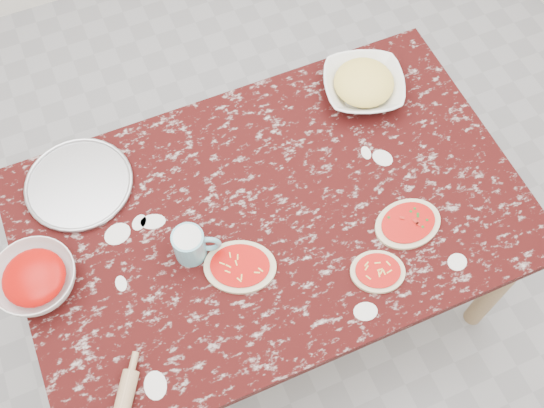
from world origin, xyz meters
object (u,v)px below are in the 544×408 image
at_px(pizza_tray, 79,185).
at_px(cheese_bowl, 363,86).
at_px(worktable, 272,223).
at_px(flour_mug, 191,245).
at_px(sauce_bowl, 36,279).

relative_size(pizza_tray, cheese_bowl, 1.22).
relative_size(worktable, pizza_tray, 4.68).
bearing_deg(pizza_tray, flour_mug, -54.99).
bearing_deg(worktable, flour_mug, -172.72).
bearing_deg(sauce_bowl, cheese_bowl, 12.17).
distance_m(sauce_bowl, cheese_bowl, 1.25).
bearing_deg(pizza_tray, sauce_bowl, -125.20).
relative_size(sauce_bowl, cheese_bowl, 0.90).
bearing_deg(worktable, pizza_tray, 148.32).
distance_m(worktable, flour_mug, 0.32).
distance_m(pizza_tray, cheese_bowl, 1.02).
bearing_deg(cheese_bowl, sauce_bowl, -167.83).
bearing_deg(cheese_bowl, flour_mug, -155.49).
xyz_separation_m(sauce_bowl, flour_mug, (0.46, -0.08, 0.02)).
bearing_deg(pizza_tray, worktable, -31.68).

